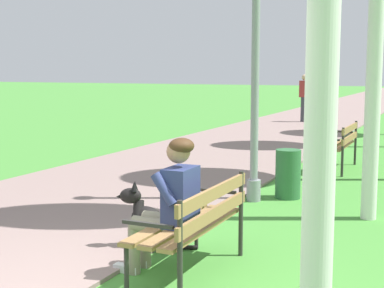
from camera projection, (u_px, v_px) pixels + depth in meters
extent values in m
cube|color=gray|center=(345.00, 108.00, 26.72)|extent=(3.96, 60.00, 0.04)
cube|color=olive|center=(168.00, 223.00, 5.23)|extent=(0.14, 1.50, 0.04)
cube|color=olive|center=(185.00, 225.00, 5.16)|extent=(0.14, 1.50, 0.04)
cube|color=olive|center=(203.00, 227.00, 5.09)|extent=(0.14, 1.50, 0.04)
cube|color=olive|center=(214.00, 213.00, 5.02)|extent=(0.04, 1.50, 0.11)
cube|color=olive|center=(214.00, 193.00, 5.00)|extent=(0.04, 1.50, 0.11)
cylinder|color=#2D2B28|center=(196.00, 228.00, 5.89)|extent=(0.04, 0.04, 0.45)
cylinder|color=#2D2B28|center=(241.00, 214.00, 5.67)|extent=(0.04, 0.04, 0.85)
cube|color=#2D2B28|center=(215.00, 191.00, 5.76)|extent=(0.45, 0.04, 0.03)
cylinder|color=#2D2B28|center=(127.00, 270.00, 4.65)|extent=(0.04, 0.04, 0.45)
cylinder|color=#2D2B28|center=(180.00, 254.00, 4.42)|extent=(0.04, 0.04, 0.85)
cube|color=#2D2B28|center=(148.00, 224.00, 4.51)|extent=(0.45, 0.04, 0.03)
cube|color=olive|center=(324.00, 145.00, 10.64)|extent=(0.14, 1.50, 0.04)
cube|color=olive|center=(334.00, 145.00, 10.56)|extent=(0.14, 1.50, 0.04)
cube|color=olive|center=(344.00, 146.00, 10.49)|extent=(0.14, 1.50, 0.04)
cube|color=olive|center=(350.00, 138.00, 10.43)|extent=(0.04, 1.50, 0.11)
cube|color=olive|center=(350.00, 128.00, 10.41)|extent=(0.04, 1.50, 0.11)
cylinder|color=#2D2B28|center=(330.00, 152.00, 11.30)|extent=(0.04, 0.04, 0.45)
cylinder|color=#2D2B28|center=(355.00, 143.00, 11.07)|extent=(0.04, 0.04, 0.85)
cube|color=#2D2B28|center=(341.00, 132.00, 11.16)|extent=(0.45, 0.04, 0.03)
cylinder|color=#2D2B28|center=(314.00, 162.00, 10.05)|extent=(0.04, 0.04, 0.45)
cylinder|color=#2D2B28|center=(343.00, 152.00, 9.83)|extent=(0.04, 0.04, 0.85)
cube|color=#2D2B28|center=(326.00, 140.00, 9.92)|extent=(0.45, 0.04, 0.03)
cylinder|color=gray|center=(165.00, 220.00, 5.25)|extent=(0.42, 0.14, 0.14)
cylinder|color=gray|center=(145.00, 242.00, 5.37)|extent=(0.11, 0.11, 0.47)
cube|color=silver|center=(138.00, 262.00, 5.42)|extent=(0.24, 0.09, 0.07)
cylinder|color=gray|center=(154.00, 226.00, 5.07)|extent=(0.42, 0.14, 0.14)
cylinder|color=gray|center=(134.00, 248.00, 5.19)|extent=(0.11, 0.11, 0.47)
cube|color=silver|center=(127.00, 269.00, 5.24)|extent=(0.24, 0.09, 0.07)
cube|color=navy|center=(181.00, 197.00, 5.04)|extent=(0.22, 0.36, 0.52)
cylinder|color=navy|center=(184.00, 181.00, 5.23)|extent=(0.25, 0.09, 0.30)
cylinder|color=navy|center=(164.00, 189.00, 4.87)|extent=(0.25, 0.09, 0.30)
sphere|color=#A37556|center=(178.00, 151.00, 4.99)|extent=(0.21, 0.21, 0.21)
ellipsoid|color=#472D19|center=(182.00, 146.00, 4.97)|extent=(0.22, 0.23, 0.14)
ellipsoid|color=black|center=(164.00, 234.00, 5.89)|extent=(0.44, 0.40, 0.32)
ellipsoid|color=black|center=(149.00, 222.00, 5.88)|extent=(0.55, 0.40, 0.48)
ellipsoid|color=black|center=(154.00, 219.00, 5.87)|extent=(0.40, 0.31, 0.27)
cylinder|color=black|center=(138.00, 230.00, 5.96)|extent=(0.06, 0.06, 0.38)
cylinder|color=black|center=(136.00, 233.00, 5.84)|extent=(0.06, 0.06, 0.38)
cylinder|color=black|center=(139.00, 208.00, 5.86)|extent=(0.17, 0.20, 0.19)
ellipsoid|color=black|center=(131.00, 196.00, 5.85)|extent=(0.26, 0.21, 0.16)
cone|color=black|center=(121.00, 197.00, 5.85)|extent=(0.13, 0.12, 0.09)
cone|color=black|center=(135.00, 185.00, 5.88)|extent=(0.06, 0.06, 0.09)
cone|color=black|center=(134.00, 187.00, 5.79)|extent=(0.06, 0.06, 0.09)
cylinder|color=black|center=(184.00, 247.00, 5.90)|extent=(0.28, 0.15, 0.04)
cylinder|color=gray|center=(254.00, 190.00, 8.07)|extent=(0.20, 0.20, 0.30)
cylinder|color=gray|center=(255.00, 74.00, 7.86)|extent=(0.11, 0.11, 3.54)
cylinder|color=silver|center=(324.00, 4.00, 3.15)|extent=(0.19, 0.19, 4.38)
cylinder|color=silver|center=(376.00, 29.00, 6.83)|extent=(0.19, 0.19, 4.63)
cylinder|color=#2D6638|center=(288.00, 174.00, 8.22)|extent=(0.36, 0.36, 0.70)
cylinder|color=#383842|center=(304.00, 110.00, 19.68)|extent=(0.22, 0.22, 0.88)
cube|color=maroon|center=(304.00, 89.00, 19.59)|extent=(0.32, 0.20, 0.56)
sphere|color=tan|center=(305.00, 77.00, 19.54)|extent=(0.20, 0.20, 0.20)
cylinder|color=#383842|center=(334.00, 102.00, 24.43)|extent=(0.22, 0.22, 0.88)
cube|color=navy|center=(334.00, 85.00, 24.34)|extent=(0.32, 0.20, 0.56)
sphere|color=beige|center=(335.00, 76.00, 24.29)|extent=(0.20, 0.20, 0.20)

